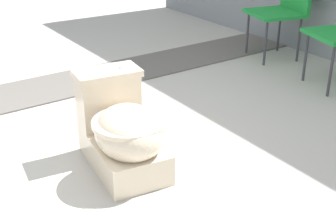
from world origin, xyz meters
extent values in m
plane|color=#B7B2A8|center=(0.00, 0.00, 0.00)|extent=(14.00, 14.00, 0.00)
cube|color=#605B56|center=(-1.11, 0.50, 0.01)|extent=(0.56, 8.00, 0.01)
cube|color=beige|center=(0.24, 0.19, 0.09)|extent=(0.64, 0.42, 0.17)
ellipsoid|color=beige|center=(0.33, 0.18, 0.26)|extent=(0.49, 0.42, 0.28)
cylinder|color=beige|center=(0.33, 0.18, 0.32)|extent=(0.44, 0.44, 0.03)
cube|color=beige|center=(0.03, 0.22, 0.32)|extent=(0.23, 0.36, 0.30)
cube|color=beige|center=(0.03, 0.22, 0.49)|extent=(0.25, 0.39, 0.04)
cylinder|color=silver|center=(0.04, 0.30, 0.51)|extent=(0.02, 0.02, 0.01)
cube|color=#1E8C38|center=(-0.66, 2.28, 0.42)|extent=(0.54, 0.54, 0.03)
cylinder|color=#38383D|center=(-0.55, 2.07, 0.20)|extent=(0.02, 0.02, 0.40)
cylinder|color=#38383D|center=(-0.87, 2.17, 0.20)|extent=(0.02, 0.02, 0.40)
cylinder|color=#38383D|center=(-0.45, 2.40, 0.20)|extent=(0.02, 0.02, 0.40)
cylinder|color=#38383D|center=(-0.78, 2.49, 0.20)|extent=(0.02, 0.02, 0.40)
cylinder|color=#38383D|center=(0.23, 1.96, 0.20)|extent=(0.02, 0.02, 0.40)
cylinder|color=#38383D|center=(-0.09, 2.06, 0.20)|extent=(0.02, 0.02, 0.40)
camera|label=1|loc=(2.24, -0.89, 1.39)|focal=50.00mm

